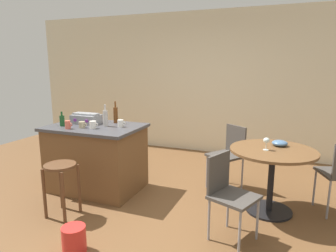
{
  "coord_description": "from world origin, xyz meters",
  "views": [
    {
      "loc": [
        1.28,
        -2.94,
        1.71
      ],
      "look_at": [
        -0.14,
        0.64,
        0.91
      ],
      "focal_mm": 31.95,
      "sensor_mm": 36.0,
      "label": 1
    }
  ],
  "objects_px": {
    "cup_2": "(68,125)",
    "wine_glass": "(266,141)",
    "wooden_stool": "(61,177)",
    "cup_1": "(93,125)",
    "folding_chair_left": "(228,190)",
    "toolbox": "(86,118)",
    "dining_table": "(272,164)",
    "bottle_2": "(105,118)",
    "cup_3": "(82,125)",
    "plastic_bucket": "(74,239)",
    "bottle_1": "(116,115)",
    "kitchen_island": "(97,157)",
    "folding_chair_far": "(229,152)",
    "serving_bowl": "(280,143)",
    "bottle_0": "(62,120)",
    "cup_0": "(121,123)"
  },
  "relations": [
    {
      "from": "cup_3",
      "to": "folding_chair_left",
      "type": "bearing_deg",
      "value": -10.5
    },
    {
      "from": "dining_table",
      "to": "bottle_0",
      "type": "bearing_deg",
      "value": -172.43
    },
    {
      "from": "bottle_0",
      "to": "dining_table",
      "type": "bearing_deg",
      "value": 7.57
    },
    {
      "from": "toolbox",
      "to": "cup_1",
      "type": "height_order",
      "value": "toolbox"
    },
    {
      "from": "bottle_2",
      "to": "plastic_bucket",
      "type": "relative_size",
      "value": 1.18
    },
    {
      "from": "wooden_stool",
      "to": "cup_1",
      "type": "height_order",
      "value": "cup_1"
    },
    {
      "from": "cup_1",
      "to": "dining_table",
      "type": "bearing_deg",
      "value": 8.64
    },
    {
      "from": "kitchen_island",
      "to": "serving_bowl",
      "type": "xyz_separation_m",
      "value": [
        2.34,
        0.36,
        0.35
      ]
    },
    {
      "from": "cup_2",
      "to": "wine_glass",
      "type": "xyz_separation_m",
      "value": [
        2.41,
        0.41,
        -0.08
      ]
    },
    {
      "from": "folding_chair_far",
      "to": "serving_bowl",
      "type": "distance_m",
      "value": 0.78
    },
    {
      "from": "dining_table",
      "to": "wine_glass",
      "type": "distance_m",
      "value": 0.3
    },
    {
      "from": "wine_glass",
      "to": "plastic_bucket",
      "type": "bearing_deg",
      "value": -137.61
    },
    {
      "from": "kitchen_island",
      "to": "plastic_bucket",
      "type": "height_order",
      "value": "kitchen_island"
    },
    {
      "from": "dining_table",
      "to": "bottle_0",
      "type": "relative_size",
      "value": 4.94
    },
    {
      "from": "kitchen_island",
      "to": "bottle_2",
      "type": "relative_size",
      "value": 4.25
    },
    {
      "from": "cup_3",
      "to": "bottle_0",
      "type": "bearing_deg",
      "value": -179.33
    },
    {
      "from": "bottle_0",
      "to": "cup_3",
      "type": "height_order",
      "value": "bottle_0"
    },
    {
      "from": "wooden_stool",
      "to": "wine_glass",
      "type": "bearing_deg",
      "value": 23.03
    },
    {
      "from": "wooden_stool",
      "to": "cup_2",
      "type": "distance_m",
      "value": 0.75
    },
    {
      "from": "cup_1",
      "to": "cup_3",
      "type": "bearing_deg",
      "value": -173.65
    },
    {
      "from": "dining_table",
      "to": "cup_1",
      "type": "relative_size",
      "value": 8.04
    },
    {
      "from": "kitchen_island",
      "to": "cup_3",
      "type": "distance_m",
      "value": 0.52
    },
    {
      "from": "wine_glass",
      "to": "cup_0",
      "type": "bearing_deg",
      "value": -178.24
    },
    {
      "from": "wooden_stool",
      "to": "bottle_0",
      "type": "relative_size",
      "value": 3.14
    },
    {
      "from": "dining_table",
      "to": "cup_1",
      "type": "bearing_deg",
      "value": -171.36
    },
    {
      "from": "folding_chair_left",
      "to": "toolbox",
      "type": "distance_m",
      "value": 2.27
    },
    {
      "from": "kitchen_island",
      "to": "wine_glass",
      "type": "relative_size",
      "value": 8.67
    },
    {
      "from": "wooden_stool",
      "to": "cup_0",
      "type": "height_order",
      "value": "cup_0"
    },
    {
      "from": "dining_table",
      "to": "bottle_0",
      "type": "xyz_separation_m",
      "value": [
        -2.68,
        -0.36,
        0.39
      ]
    },
    {
      "from": "toolbox",
      "to": "cup_0",
      "type": "relative_size",
      "value": 3.41
    },
    {
      "from": "bottle_2",
      "to": "cup_3",
      "type": "height_order",
      "value": "bottle_2"
    },
    {
      "from": "kitchen_island",
      "to": "cup_1",
      "type": "bearing_deg",
      "value": -61.81
    },
    {
      "from": "kitchen_island",
      "to": "cup_2",
      "type": "height_order",
      "value": "cup_2"
    },
    {
      "from": "toolbox",
      "to": "bottle_0",
      "type": "height_order",
      "value": "bottle_0"
    },
    {
      "from": "kitchen_island",
      "to": "bottle_0",
      "type": "distance_m",
      "value": 0.68
    },
    {
      "from": "folding_chair_left",
      "to": "plastic_bucket",
      "type": "bearing_deg",
      "value": -148.97
    },
    {
      "from": "folding_chair_far",
      "to": "bottle_0",
      "type": "height_order",
      "value": "bottle_0"
    },
    {
      "from": "kitchen_island",
      "to": "cup_3",
      "type": "bearing_deg",
      "value": -114.25
    },
    {
      "from": "folding_chair_far",
      "to": "toolbox",
      "type": "distance_m",
      "value": 2.04
    },
    {
      "from": "kitchen_island",
      "to": "folding_chair_left",
      "type": "bearing_deg",
      "value": -15.77
    },
    {
      "from": "wooden_stool",
      "to": "cup_0",
      "type": "distance_m",
      "value": 1.02
    },
    {
      "from": "bottle_2",
      "to": "wine_glass",
      "type": "relative_size",
      "value": 2.04
    },
    {
      "from": "folding_chair_far",
      "to": "wine_glass",
      "type": "xyz_separation_m",
      "value": [
        0.51,
        -0.57,
        0.34
      ]
    },
    {
      "from": "folding_chair_far",
      "to": "cup_0",
      "type": "distance_m",
      "value": 1.53
    },
    {
      "from": "cup_1",
      "to": "cup_3",
      "type": "relative_size",
      "value": 1.04
    },
    {
      "from": "wooden_stool",
      "to": "plastic_bucket",
      "type": "xyz_separation_m",
      "value": [
        0.57,
        -0.52,
        -0.34
      ]
    },
    {
      "from": "bottle_2",
      "to": "dining_table",
      "type": "bearing_deg",
      "value": 3.89
    },
    {
      "from": "wine_glass",
      "to": "serving_bowl",
      "type": "height_order",
      "value": "wine_glass"
    },
    {
      "from": "wooden_stool",
      "to": "bottle_1",
      "type": "relative_size",
      "value": 2.01
    },
    {
      "from": "serving_bowl",
      "to": "bottle_2",
      "type": "bearing_deg",
      "value": -171.64
    }
  ]
}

